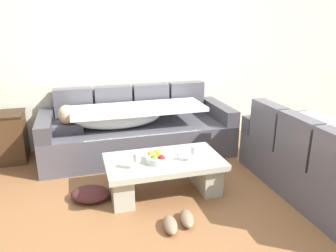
{
  "coord_description": "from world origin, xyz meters",
  "views": [
    {
      "loc": [
        -0.88,
        -2.44,
        1.75
      ],
      "look_at": [
        0.13,
        1.06,
        0.55
      ],
      "focal_mm": 34.72,
      "sensor_mm": 36.0,
      "label": 1
    }
  ],
  "objects_px": {
    "wine_glass_near_left": "(137,158)",
    "coffee_table": "(164,171)",
    "crumpled_garment": "(90,194)",
    "pair_of_shoes": "(179,222)",
    "fruit_bowl": "(158,158)",
    "couch_near_window": "(325,165)",
    "wine_glass_near_right": "(194,151)",
    "open_magazine": "(191,156)",
    "couch_along_wall": "(135,131)"
  },
  "relations": [
    {
      "from": "wine_glass_near_left",
      "to": "coffee_table",
      "type": "bearing_deg",
      "value": 26.75
    },
    {
      "from": "crumpled_garment",
      "to": "pair_of_shoes",
      "type": "bearing_deg",
      "value": -43.19
    },
    {
      "from": "fruit_bowl",
      "to": "pair_of_shoes",
      "type": "xyz_separation_m",
      "value": [
        0.04,
        -0.58,
        -0.38
      ]
    },
    {
      "from": "pair_of_shoes",
      "to": "coffee_table",
      "type": "bearing_deg",
      "value": 86.79
    },
    {
      "from": "couch_near_window",
      "to": "crumpled_garment",
      "type": "relative_size",
      "value": 4.83
    },
    {
      "from": "fruit_bowl",
      "to": "wine_glass_near_right",
      "type": "distance_m",
      "value": 0.37
    },
    {
      "from": "open_magazine",
      "to": "wine_glass_near_left",
      "type": "bearing_deg",
      "value": -151.81
    },
    {
      "from": "couch_near_window",
      "to": "wine_glass_near_right",
      "type": "distance_m",
      "value": 1.36
    },
    {
      "from": "wine_glass_near_right",
      "to": "pair_of_shoes",
      "type": "xyz_separation_m",
      "value": [
        -0.31,
        -0.48,
        -0.45
      ]
    },
    {
      "from": "fruit_bowl",
      "to": "wine_glass_near_right",
      "type": "xyz_separation_m",
      "value": [
        0.35,
        -0.09,
        0.07
      ]
    },
    {
      "from": "fruit_bowl",
      "to": "open_magazine",
      "type": "xyz_separation_m",
      "value": [
        0.37,
        0.04,
        -0.04
      ]
    },
    {
      "from": "wine_glass_near_left",
      "to": "open_magazine",
      "type": "relative_size",
      "value": 0.59
    },
    {
      "from": "couch_near_window",
      "to": "open_magazine",
      "type": "height_order",
      "value": "couch_near_window"
    },
    {
      "from": "open_magazine",
      "to": "fruit_bowl",
      "type": "bearing_deg",
      "value": -159.85
    },
    {
      "from": "wine_glass_near_right",
      "to": "pair_of_shoes",
      "type": "relative_size",
      "value": 0.5
    },
    {
      "from": "fruit_bowl",
      "to": "crumpled_garment",
      "type": "relative_size",
      "value": 0.7
    },
    {
      "from": "coffee_table",
      "to": "crumpled_garment",
      "type": "relative_size",
      "value": 3.0
    },
    {
      "from": "wine_glass_near_left",
      "to": "crumpled_garment",
      "type": "bearing_deg",
      "value": 154.11
    },
    {
      "from": "couch_along_wall",
      "to": "wine_glass_near_left",
      "type": "relative_size",
      "value": 15.03
    },
    {
      "from": "couch_near_window",
      "to": "wine_glass_near_left",
      "type": "bearing_deg",
      "value": 79.63
    },
    {
      "from": "couch_near_window",
      "to": "fruit_bowl",
      "type": "bearing_deg",
      "value": 74.47
    },
    {
      "from": "wine_glass_near_left",
      "to": "crumpled_garment",
      "type": "distance_m",
      "value": 0.66
    },
    {
      "from": "couch_along_wall",
      "to": "fruit_bowl",
      "type": "distance_m",
      "value": 1.15
    },
    {
      "from": "coffee_table",
      "to": "pair_of_shoes",
      "type": "distance_m",
      "value": 0.65
    },
    {
      "from": "couch_near_window",
      "to": "fruit_bowl",
      "type": "relative_size",
      "value": 6.9
    },
    {
      "from": "couch_along_wall",
      "to": "coffee_table",
      "type": "relative_size",
      "value": 2.08
    },
    {
      "from": "couch_along_wall",
      "to": "couch_near_window",
      "type": "relative_size",
      "value": 1.29
    },
    {
      "from": "coffee_table",
      "to": "pair_of_shoes",
      "type": "relative_size",
      "value": 3.6
    },
    {
      "from": "couch_near_window",
      "to": "crumpled_garment",
      "type": "bearing_deg",
      "value": 76.42
    },
    {
      "from": "couch_along_wall",
      "to": "wine_glass_near_left",
      "type": "height_order",
      "value": "couch_along_wall"
    },
    {
      "from": "wine_glass_near_left",
      "to": "pair_of_shoes",
      "type": "xyz_separation_m",
      "value": [
        0.27,
        -0.46,
        -0.45
      ]
    },
    {
      "from": "wine_glass_near_right",
      "to": "crumpled_garment",
      "type": "distance_m",
      "value": 1.14
    },
    {
      "from": "couch_along_wall",
      "to": "wine_glass_near_right",
      "type": "xyz_separation_m",
      "value": [
        0.38,
        -1.24,
        0.17
      ]
    },
    {
      "from": "fruit_bowl",
      "to": "wine_glass_near_right",
      "type": "relative_size",
      "value": 1.69
    },
    {
      "from": "pair_of_shoes",
      "to": "fruit_bowl",
      "type": "bearing_deg",
      "value": 93.78
    },
    {
      "from": "fruit_bowl",
      "to": "couch_near_window",
      "type": "bearing_deg",
      "value": -15.53
    },
    {
      "from": "open_magazine",
      "to": "crumpled_garment",
      "type": "distance_m",
      "value": 1.11
    },
    {
      "from": "wine_glass_near_left",
      "to": "open_magazine",
      "type": "bearing_deg",
      "value": 13.9
    },
    {
      "from": "couch_along_wall",
      "to": "fruit_bowl",
      "type": "bearing_deg",
      "value": -88.66
    },
    {
      "from": "couch_along_wall",
      "to": "open_magazine",
      "type": "height_order",
      "value": "couch_along_wall"
    },
    {
      "from": "coffee_table",
      "to": "wine_glass_near_right",
      "type": "bearing_deg",
      "value": -26.15
    },
    {
      "from": "pair_of_shoes",
      "to": "couch_near_window",
      "type": "bearing_deg",
      "value": 4.2
    },
    {
      "from": "couch_along_wall",
      "to": "wine_glass_near_left",
      "type": "distance_m",
      "value": 1.29
    },
    {
      "from": "couch_near_window",
      "to": "open_magazine",
      "type": "relative_size",
      "value": 6.9
    },
    {
      "from": "couch_near_window",
      "to": "pair_of_shoes",
      "type": "xyz_separation_m",
      "value": [
        -1.61,
        -0.12,
        -0.29
      ]
    },
    {
      "from": "wine_glass_near_left",
      "to": "wine_glass_near_right",
      "type": "distance_m",
      "value": 0.59
    },
    {
      "from": "couch_along_wall",
      "to": "wine_glass_near_right",
      "type": "height_order",
      "value": "couch_along_wall"
    },
    {
      "from": "wine_glass_near_right",
      "to": "fruit_bowl",
      "type": "bearing_deg",
      "value": 165.11
    },
    {
      "from": "fruit_bowl",
      "to": "wine_glass_near_left",
      "type": "distance_m",
      "value": 0.27
    },
    {
      "from": "couch_along_wall",
      "to": "wine_glass_near_left",
      "type": "bearing_deg",
      "value": -99.47
    }
  ]
}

